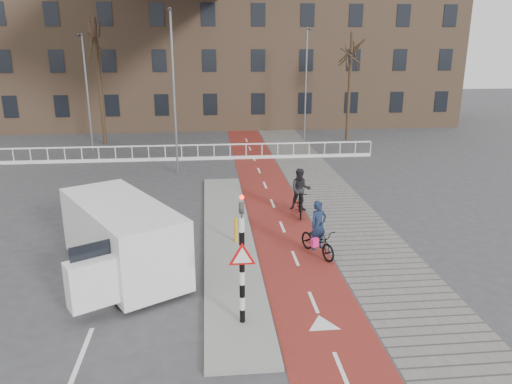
{
  "coord_description": "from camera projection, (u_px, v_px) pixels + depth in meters",
  "views": [
    {
      "loc": [
        -1.37,
        -13.45,
        7.18
      ],
      "look_at": [
        0.44,
        5.0,
        1.5
      ],
      "focal_mm": 35.0,
      "sensor_mm": 36.0,
      "label": 1
    }
  ],
  "objects": [
    {
      "name": "streetlight_near",
      "position": [
        174.0,
        94.0,
        26.78
      ],
      "size": [
        0.12,
        0.12,
        8.75
      ],
      "primitive_type": "cylinder",
      "color": "slate",
      "rests_on": "ground"
    },
    {
      "name": "cyclist_far",
      "position": [
        300.0,
        196.0,
        21.01
      ],
      "size": [
        0.96,
        1.96,
        2.04
      ],
      "rotation": [
        0.0,
        0.0,
        -0.14
      ],
      "color": "black",
      "rests_on": "bike_lane"
    },
    {
      "name": "cyclist_near",
      "position": [
        318.0,
        237.0,
        17.14
      ],
      "size": [
        1.35,
        1.99,
        1.96
      ],
      "rotation": [
        0.0,
        0.0,
        0.41
      ],
      "color": "black",
      "rests_on": "bike_lane"
    },
    {
      "name": "bollard",
      "position": [
        236.0,
        230.0,
        18.05
      ],
      "size": [
        0.12,
        0.12,
        0.91
      ],
      "primitive_type": "cylinder",
      "color": "#E5A70C",
      "rests_on": "curb_island"
    },
    {
      "name": "van",
      "position": [
        122.0,
        237.0,
        15.72
      ],
      "size": [
        4.6,
        5.78,
        2.33
      ],
      "rotation": [
        0.0,
        0.0,
        0.53
      ],
      "color": "white",
      "rests_on": "ground"
    },
    {
      "name": "sidewalk",
      "position": [
        323.0,
        189.0,
        24.95
      ],
      "size": [
        3.0,
        60.0,
        0.01
      ],
      "primitive_type": "cube",
      "color": "slate",
      "rests_on": "ground"
    },
    {
      "name": "railing",
      "position": [
        149.0,
        156.0,
        30.65
      ],
      "size": [
        28.0,
        0.1,
        0.99
      ],
      "color": "silver",
      "rests_on": "ground"
    },
    {
      "name": "townhouse_row",
      "position": [
        186.0,
        32.0,
        42.91
      ],
      "size": [
        46.0,
        10.0,
        15.9
      ],
      "color": "#7F6047",
      "rests_on": "ground"
    },
    {
      "name": "ground",
      "position": [
        258.0,
        288.0,
        15.03
      ],
      "size": [
        120.0,
        120.0,
        0.0
      ],
      "primitive_type": "plane",
      "color": "#38383A",
      "rests_on": "ground"
    },
    {
      "name": "streetlight_right",
      "position": [
        306.0,
        85.0,
        36.29
      ],
      "size": [
        0.12,
        0.12,
        7.99
      ],
      "primitive_type": "cylinder",
      "color": "slate",
      "rests_on": "ground"
    },
    {
      "name": "curb_island",
      "position": [
        228.0,
        237.0,
        18.75
      ],
      "size": [
        1.8,
        16.0,
        0.12
      ],
      "primitive_type": "cube",
      "color": "gray",
      "rests_on": "ground"
    },
    {
      "name": "bike_lane",
      "position": [
        267.0,
        191.0,
        24.68
      ],
      "size": [
        2.5,
        60.0,
        0.01
      ],
      "primitive_type": "cube",
      "color": "maroon",
      "rests_on": "ground"
    },
    {
      "name": "tree_mid",
      "position": [
        100.0,
        83.0,
        34.46
      ],
      "size": [
        0.26,
        0.26,
        8.59
      ],
      "primitive_type": "cylinder",
      "color": "#302215",
      "rests_on": "ground"
    },
    {
      "name": "traffic_signal",
      "position": [
        242.0,
        256.0,
        12.47
      ],
      "size": [
        0.8,
        0.8,
        3.68
      ],
      "color": "black",
      "rests_on": "curb_island"
    },
    {
      "name": "streetlight_left",
      "position": [
        88.0,
        94.0,
        32.58
      ],
      "size": [
        0.12,
        0.12,
        7.56
      ],
      "primitive_type": "cylinder",
      "color": "slate",
      "rests_on": "ground"
    },
    {
      "name": "tree_right",
      "position": [
        349.0,
        88.0,
        36.15
      ],
      "size": [
        0.23,
        0.23,
        7.69
      ],
      "primitive_type": "cylinder",
      "color": "#302215",
      "rests_on": "ground"
    }
  ]
}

